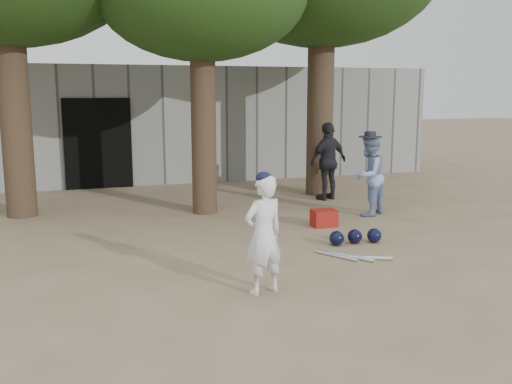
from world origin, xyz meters
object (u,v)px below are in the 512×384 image
object	(u,v)px
spectator_blue	(369,176)
red_bag	(324,218)
spectator_dark	(328,161)
boy_player	(264,235)

from	to	relation	value
spectator_blue	red_bag	size ratio (longest dim) A/B	3.67
spectator_dark	red_bag	xyz separation A→B (m)	(-1.16, -2.29, -0.70)
red_bag	spectator_dark	bearing A→B (deg)	63.17
spectator_blue	spectator_dark	bearing A→B (deg)	-122.98
spectator_dark	red_bag	world-z (taller)	spectator_dark
boy_player	spectator_blue	distance (m)	4.77
spectator_dark	boy_player	bearing A→B (deg)	38.84
spectator_dark	red_bag	distance (m)	2.67
boy_player	spectator_dark	size ratio (longest dim) A/B	0.83
boy_player	spectator_blue	xyz separation A→B (m)	(3.32, 3.43, 0.06)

